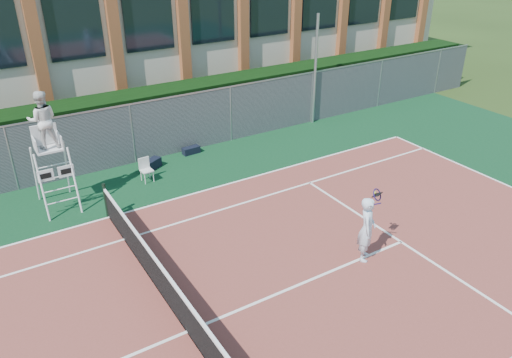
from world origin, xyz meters
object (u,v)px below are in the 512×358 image
steel_pole (315,70)px  tennis_player (367,229)px  umpire_chair (43,123)px  plastic_chair (145,168)px

steel_pole → tennis_player: steel_pole is taller
umpire_chair → plastic_chair: umpire_chair is taller
umpire_chair → plastic_chair: 3.65m
steel_pole → plastic_chair: bearing=-169.8°
steel_pole → umpire_chair: bearing=-171.5°
steel_pole → tennis_player: bearing=-119.9°
steel_pole → umpire_chair: 11.24m
tennis_player → plastic_chair: bearing=114.0°
umpire_chair → tennis_player: (6.10, -7.04, -1.78)m
plastic_chair → tennis_player: 7.91m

